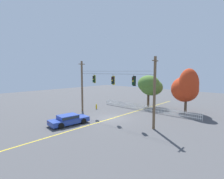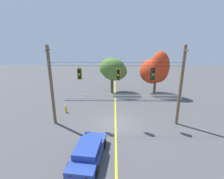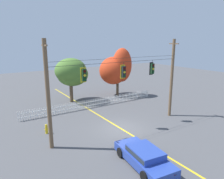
{
  "view_description": "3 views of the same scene",
  "coord_description": "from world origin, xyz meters",
  "px_view_note": "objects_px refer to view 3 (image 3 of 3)",
  "views": [
    {
      "loc": [
        14.84,
        -16.18,
        6.11
      ],
      "look_at": [
        -0.67,
        0.81,
        3.7
      ],
      "focal_mm": 27.6,
      "sensor_mm": 36.0,
      "label": 1
    },
    {
      "loc": [
        -0.16,
        -14.94,
        8.08
      ],
      "look_at": [
        -0.36,
        0.93,
        3.28
      ],
      "focal_mm": 26.44,
      "sensor_mm": 36.0,
      "label": 2
    },
    {
      "loc": [
        -9.82,
        -13.78,
        7.52
      ],
      "look_at": [
        -0.4,
        0.82,
        3.41
      ],
      "focal_mm": 33.34,
      "sensor_mm": 36.0,
      "label": 3
    }
  ],
  "objects_px": {
    "traffic_signal_northbound_secondary": "(124,72)",
    "autumn_maple_mid": "(116,69)",
    "parked_car": "(144,156)",
    "traffic_signal_westbound_side": "(152,69)",
    "autumn_maple_near_fence": "(72,73)",
    "fire_hydrant": "(46,129)",
    "traffic_signal_southbound_primary": "(84,75)"
  },
  "relations": [
    {
      "from": "traffic_signal_southbound_primary",
      "to": "traffic_signal_westbound_side",
      "type": "relative_size",
      "value": 0.98
    },
    {
      "from": "traffic_signal_southbound_primary",
      "to": "traffic_signal_northbound_secondary",
      "type": "height_order",
      "value": "same"
    },
    {
      "from": "traffic_signal_westbound_side",
      "to": "fire_hydrant",
      "type": "bearing_deg",
      "value": 164.44
    },
    {
      "from": "traffic_signal_northbound_secondary",
      "to": "fire_hydrant",
      "type": "bearing_deg",
      "value": 156.8
    },
    {
      "from": "traffic_signal_southbound_primary",
      "to": "parked_car",
      "type": "height_order",
      "value": "traffic_signal_southbound_primary"
    },
    {
      "from": "autumn_maple_mid",
      "to": "parked_car",
      "type": "relative_size",
      "value": 1.4
    },
    {
      "from": "autumn_maple_near_fence",
      "to": "fire_hydrant",
      "type": "relative_size",
      "value": 6.67
    },
    {
      "from": "traffic_signal_westbound_side",
      "to": "fire_hydrant",
      "type": "relative_size",
      "value": 1.66
    },
    {
      "from": "traffic_signal_westbound_side",
      "to": "autumn_maple_mid",
      "type": "height_order",
      "value": "autumn_maple_mid"
    },
    {
      "from": "parked_car",
      "to": "traffic_signal_westbound_side",
      "type": "bearing_deg",
      "value": 44.23
    },
    {
      "from": "autumn_maple_near_fence",
      "to": "autumn_maple_mid",
      "type": "relative_size",
      "value": 0.83
    },
    {
      "from": "traffic_signal_northbound_secondary",
      "to": "autumn_maple_mid",
      "type": "distance_m",
      "value": 11.25
    },
    {
      "from": "parked_car",
      "to": "fire_hydrant",
      "type": "xyz_separation_m",
      "value": [
        -3.78,
        7.77,
        -0.2
      ]
    },
    {
      "from": "traffic_signal_northbound_secondary",
      "to": "autumn_maple_mid",
      "type": "bearing_deg",
      "value": 59.05
    },
    {
      "from": "fire_hydrant",
      "to": "traffic_signal_southbound_primary",
      "type": "bearing_deg",
      "value": -47.26
    },
    {
      "from": "traffic_signal_northbound_secondary",
      "to": "traffic_signal_westbound_side",
      "type": "distance_m",
      "value": 3.21
    },
    {
      "from": "fire_hydrant",
      "to": "parked_car",
      "type": "bearing_deg",
      "value": -64.07
    },
    {
      "from": "traffic_signal_northbound_secondary",
      "to": "parked_car",
      "type": "xyz_separation_m",
      "value": [
        -2.16,
        -5.23,
        -4.38
      ]
    },
    {
      "from": "autumn_maple_near_fence",
      "to": "parked_car",
      "type": "bearing_deg",
      "value": -96.25
    },
    {
      "from": "autumn_maple_near_fence",
      "to": "autumn_maple_mid",
      "type": "height_order",
      "value": "autumn_maple_mid"
    },
    {
      "from": "traffic_signal_southbound_primary",
      "to": "fire_hydrant",
      "type": "bearing_deg",
      "value": 132.74
    },
    {
      "from": "traffic_signal_southbound_primary",
      "to": "traffic_signal_northbound_secondary",
      "type": "bearing_deg",
      "value": 0.0
    },
    {
      "from": "traffic_signal_westbound_side",
      "to": "parked_car",
      "type": "xyz_separation_m",
      "value": [
        -5.37,
        -5.23,
        -4.42
      ]
    },
    {
      "from": "traffic_signal_northbound_secondary",
      "to": "fire_hydrant",
      "type": "xyz_separation_m",
      "value": [
        -5.94,
        2.55,
        -4.59
      ]
    },
    {
      "from": "traffic_signal_southbound_primary",
      "to": "parked_car",
      "type": "relative_size",
      "value": 0.28
    },
    {
      "from": "traffic_signal_northbound_secondary",
      "to": "autumn_maple_near_fence",
      "type": "height_order",
      "value": "traffic_signal_northbound_secondary"
    },
    {
      "from": "autumn_maple_mid",
      "to": "parked_car",
      "type": "xyz_separation_m",
      "value": [
        -7.91,
        -14.81,
        -3.14
      ]
    },
    {
      "from": "traffic_signal_northbound_secondary",
      "to": "fire_hydrant",
      "type": "relative_size",
      "value": 1.7
    },
    {
      "from": "traffic_signal_westbound_side",
      "to": "autumn_maple_near_fence",
      "type": "relative_size",
      "value": 0.25
    },
    {
      "from": "autumn_maple_near_fence",
      "to": "autumn_maple_mid",
      "type": "bearing_deg",
      "value": -5.11
    },
    {
      "from": "autumn_maple_near_fence",
      "to": "fire_hydrant",
      "type": "height_order",
      "value": "autumn_maple_near_fence"
    },
    {
      "from": "traffic_signal_northbound_secondary",
      "to": "autumn_maple_mid",
      "type": "height_order",
      "value": "autumn_maple_mid"
    }
  ]
}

